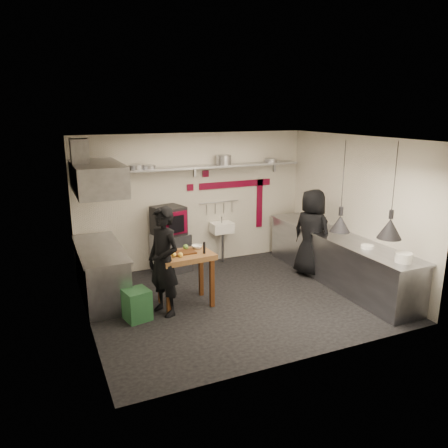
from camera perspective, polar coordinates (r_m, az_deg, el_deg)
name	(u,v)px	position (r m, az deg, el deg)	size (l,w,h in m)	color
floor	(236,299)	(7.85, 1.63, -9.79)	(5.00, 5.00, 0.00)	black
ceiling	(238,139)	(7.16, 1.80, 11.06)	(5.00, 5.00, 0.00)	beige
wall_back	(195,200)	(9.27, -3.86, 3.14)	(5.00, 0.04, 2.80)	silver
wall_front	(308,261)	(5.64, 10.92, -4.78)	(5.00, 0.04, 2.80)	silver
wall_left	(83,240)	(6.73, -17.90, -2.01)	(0.04, 4.20, 2.80)	silver
wall_right	(355,210)	(8.72, 16.73, 1.81)	(0.04, 4.20, 2.80)	silver
red_band_horiz	(236,184)	(9.56, 1.53, 5.23)	(1.70, 0.02, 0.14)	#60051E
red_band_vert	(259,203)	(9.92, 4.66, 2.71)	(0.14, 0.02, 1.10)	#60051E
red_tile_a	(206,174)	(9.24, -2.41, 6.59)	(0.14, 0.02, 0.14)	#60051E
red_tile_b	(190,187)	(9.17, -4.44, 4.78)	(0.14, 0.02, 0.14)	#60051E
back_shelf	(197,167)	(8.99, -3.55, 7.43)	(4.60, 0.34, 0.04)	gray
shelf_bracket_left	(101,176)	(8.69, -15.79, 5.99)	(0.04, 0.06, 0.24)	gray
shelf_bracket_mid	(195,171)	(9.14, -3.86, 6.92)	(0.04, 0.06, 0.24)	gray
shelf_bracket_right	(274,166)	(9.94, 6.58, 7.49)	(0.04, 0.06, 0.24)	gray
pan_far_left	(136,167)	(8.63, -11.37, 7.31)	(0.29, 0.29, 0.09)	gray
pan_mid_left	(149,167)	(8.69, -9.74, 7.37)	(0.25, 0.25, 0.07)	gray
stock_pot	(224,160)	(9.19, -0.03, 8.38)	(0.31, 0.31, 0.20)	gray
pan_right	(271,160)	(9.70, 6.12, 8.27)	(0.28, 0.28, 0.08)	gray
oven_stand	(171,253)	(9.08, -6.96, -3.73)	(0.66, 0.60, 0.80)	gray
combi_oven	(169,221)	(8.85, -7.26, 0.44)	(0.57, 0.54, 0.58)	black
oven_door	(175,223)	(8.62, -6.43, 0.07)	(0.56, 0.03, 0.46)	#60051E
oven_glass	(177,224)	(8.54, -6.21, -0.05)	(0.34, 0.02, 0.34)	black
hand_sink	(222,228)	(9.45, -0.29, -0.47)	(0.46, 0.34, 0.22)	white
sink_tap	(222,220)	(9.40, -0.29, 0.59)	(0.03, 0.03, 0.14)	gray
sink_drain	(223,247)	(9.54, -0.19, -3.08)	(0.06, 0.06, 0.66)	gray
utensil_rail	(219,202)	(9.45, -0.63, 2.90)	(0.02, 0.02, 0.90)	gray
counter_right	(337,259)	(8.76, 14.52, -4.45)	(0.70, 3.80, 0.90)	gray
counter_right_top	(338,236)	(8.62, 14.72, -1.53)	(0.76, 3.90, 0.03)	gray
plate_stack	(404,258)	(7.42, 22.40, -4.07)	(0.26, 0.26, 0.15)	white
small_bowl_right	(367,247)	(7.96, 18.20, -2.84)	(0.22, 0.22, 0.05)	white
counter_left	(101,273)	(8.06, -15.72, -6.23)	(0.70, 1.90, 0.90)	gray
counter_left_top	(100,248)	(7.91, -15.95, -3.08)	(0.76, 2.00, 0.03)	gray
extractor_hood	(97,178)	(7.64, -16.23, 5.82)	(0.78, 1.60, 0.50)	gray
hood_duct	(80,154)	(7.57, -18.34, 8.63)	(0.28, 0.28, 0.50)	gray
green_bin	(137,305)	(7.19, -11.30, -10.30)	(0.38, 0.38, 0.50)	#235730
prep_table	(186,279)	(7.51, -5.05, -7.19)	(0.92, 0.64, 0.92)	brown
cutting_board	(184,252)	(7.38, -5.27, -3.71)	(0.38, 0.26, 0.03)	#4E2811
pepper_mill	(204,248)	(7.30, -2.60, -3.12)	(0.04, 0.04, 0.20)	black
lemon_a	(174,255)	(7.19, -6.58, -4.01)	(0.08, 0.08, 0.08)	yellow
lemon_b	(180,255)	(7.18, -5.71, -4.03)	(0.08, 0.08, 0.08)	yellow
veg_ball	(186,247)	(7.53, -5.02, -3.02)	(0.09, 0.09, 0.09)	#5B8D34
steel_tray	(167,252)	(7.42, -7.42, -3.62)	(0.17, 0.11, 0.03)	gray
bowl	(197,247)	(7.60, -3.55, -2.99)	(0.18, 0.18, 0.06)	white
heat_lamp_near	(343,187)	(7.17, 15.24, 4.66)	(0.33, 0.33, 1.46)	black
heat_lamp_far	(394,191)	(7.20, 21.27, 4.02)	(0.38, 0.38, 1.51)	black
chef_left	(164,262)	(7.08, -7.88, -4.88)	(0.65, 0.43, 1.79)	black
chef_right	(312,233)	(8.86, 11.40, -1.14)	(0.86, 0.56, 1.76)	black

